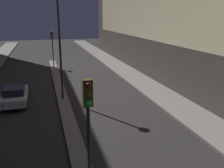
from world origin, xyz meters
TOP-DOWN VIEW (x-y plane):
  - median_strip at (0.00, 16.72)m, footprint 0.88×31.43m
  - traffic_light_near at (0.00, 2.90)m, footprint 0.32×0.42m
  - traffic_light_mid at (0.00, 27.53)m, footprint 0.32×0.42m
  - street_lamp at (0.00, 14.42)m, footprint 0.62×0.62m
  - car_left_lane at (-3.54, 14.44)m, footprint 1.74×4.14m

SIDE VIEW (x-z plane):
  - median_strip at x=0.00m, z-range 0.00..0.12m
  - car_left_lane at x=-3.54m, z-range 0.02..1.43m
  - traffic_light_near at x=0.00m, z-range 1.16..5.61m
  - traffic_light_mid at x=0.00m, z-range 1.16..5.61m
  - street_lamp at x=0.00m, z-range 2.28..12.22m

